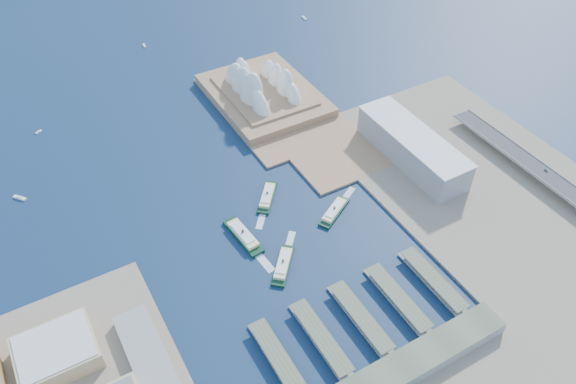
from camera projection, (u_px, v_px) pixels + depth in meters
ground at (304, 270)px, 547.90m from camera, size 3000.00×3000.00×0.00m
east_land at (519, 214)px, 602.10m from camera, size 240.00×500.00×3.00m
peninsula at (273, 106)px, 749.87m from camera, size 135.00×220.00×3.00m
opera_house at (263, 79)px, 740.66m from camera, size 134.00×180.00×58.00m
toaster_building at (412, 147)px, 654.85m from camera, size 45.00×155.00×35.00m
expressway at (568, 195)px, 612.39m from camera, size 26.00×340.00×11.85m
ferry_wharves at (361, 318)px, 502.43m from camera, size 184.00×90.00×9.30m
terminal_building at (404, 368)px, 461.94m from camera, size 200.00×28.00×12.00m
ferry_a at (243, 234)px, 575.53m from camera, size 20.27×59.95×11.12m
ferry_b at (267, 195)px, 618.42m from camera, size 42.49×47.53×9.64m
ferry_c at (283, 263)px, 548.07m from camera, size 44.06×47.64×9.79m
ferry_d at (334, 210)px, 601.78m from camera, size 50.57×36.68×9.63m
boat_a at (20, 198)px, 620.50m from camera, size 13.02×14.48×3.01m
boat_b at (39, 132)px, 708.48m from camera, size 8.99×6.47×2.31m
boat_c at (304, 18)px, 935.93m from camera, size 4.39×13.04×2.90m
boat_e at (144, 45)px, 868.65m from camera, size 4.38×10.82×2.59m
car_c at (546, 171)px, 632.00m from camera, size 2.01×4.93×1.43m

